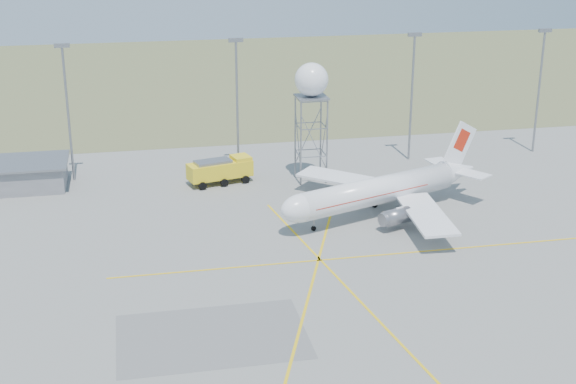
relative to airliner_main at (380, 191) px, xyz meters
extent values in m
cube|color=#546939|center=(-5.54, 97.24, -3.35)|extent=(400.00, 120.00, 0.03)
cube|color=gray|center=(-50.54, 21.24, -1.57)|extent=(18.00, 9.00, 3.60)
cube|color=gray|center=(-50.54, 21.24, 0.38)|extent=(19.00, 10.00, 0.30)
cylinder|color=gray|center=(-40.54, 23.24, 6.63)|extent=(0.36, 0.36, 20.00)
cube|color=gray|center=(-40.54, 23.24, 16.83)|extent=(2.20, 0.50, 0.60)
cylinder|color=gray|center=(-15.54, 23.24, 6.63)|extent=(0.36, 0.36, 20.00)
cube|color=gray|center=(-15.54, 23.24, 16.83)|extent=(2.20, 0.50, 0.60)
cylinder|color=gray|center=(12.46, 23.24, 6.63)|extent=(0.36, 0.36, 20.00)
cube|color=gray|center=(12.46, 23.24, 16.83)|extent=(2.20, 0.50, 0.60)
cylinder|color=gray|center=(34.46, 23.24, 6.63)|extent=(0.36, 0.36, 20.00)
cube|color=gray|center=(34.46, 23.24, 16.83)|extent=(2.20, 0.50, 0.60)
cylinder|color=white|center=(-0.52, -0.20, 0.09)|extent=(23.42, 11.85, 3.64)
ellipsoid|color=white|center=(-11.58, -4.42, 0.09)|extent=(6.74, 5.48, 3.64)
cube|color=black|center=(-12.60, -4.81, 0.64)|extent=(2.00, 2.36, 0.89)
cone|color=white|center=(13.10, 5.00, 0.37)|extent=(6.40, 5.35, 3.64)
cube|color=white|center=(13.10, 5.00, 4.19)|extent=(5.55, 2.34, 6.85)
cube|color=red|center=(13.27, 5.06, 4.83)|extent=(3.04, 1.41, 3.51)
cube|color=white|center=(11.63, 7.56, 0.82)|extent=(4.51, 5.72, 0.16)
cube|color=white|center=(13.71, 2.11, 0.82)|extent=(4.51, 5.72, 0.16)
cube|color=white|center=(-2.16, 7.95, -0.82)|extent=(13.62, 13.15, 0.33)
cube|color=white|center=(3.68, -7.37, -0.82)|extent=(5.65, 14.90, 0.33)
cylinder|color=slate|center=(-3.25, 4.41, -1.64)|extent=(4.32, 3.32, 2.09)
cylinder|color=slate|center=(0.52, -5.46, -1.64)|extent=(4.32, 3.32, 2.09)
cube|color=red|center=(-2.22, -0.85, 0.19)|extent=(18.33, 9.93, 0.11)
cylinder|color=black|center=(-9.88, -3.77, -2.96)|extent=(0.82, 0.82, 0.82)
cube|color=black|center=(1.18, 0.45, -2.96)|extent=(2.80, 5.43, 0.82)
cylinder|color=gray|center=(1.18, 0.45, -2.55)|extent=(0.28, 0.28, 1.64)
cylinder|color=gray|center=(-7.60, 14.10, 3.00)|extent=(0.24, 0.24, 12.74)
cylinder|color=gray|center=(-3.68, 14.10, 3.00)|extent=(0.24, 0.24, 12.74)
cylinder|color=gray|center=(-3.68, 18.02, 3.00)|extent=(0.24, 0.24, 12.74)
cylinder|color=gray|center=(-7.60, 18.02, 3.00)|extent=(0.24, 0.24, 12.74)
cube|color=gray|center=(-5.64, 16.06, 9.37)|extent=(4.52, 4.52, 0.24)
sphere|color=white|center=(-5.64, 16.06, 11.92)|extent=(4.90, 4.90, 4.90)
cube|color=yellow|center=(-19.17, 17.24, -1.25)|extent=(10.03, 5.47, 2.33)
cube|color=yellow|center=(-15.89, 18.09, -0.29)|extent=(3.21, 3.51, 1.48)
cube|color=black|center=(-15.17, 18.28, -0.19)|extent=(0.79, 2.69, 1.06)
cube|color=gray|center=(-20.20, 16.97, 0.13)|extent=(5.77, 3.79, 0.42)
camera|label=1|loc=(-32.03, -95.34, 35.04)|focal=50.00mm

